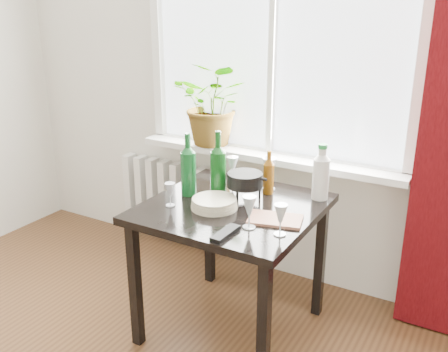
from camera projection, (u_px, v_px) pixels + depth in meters
The scene contains 18 objects.
window at pixel (275, 24), 2.86m from camera, with size 1.72×0.08×1.62m.
windowsill at pixel (266, 156), 3.06m from camera, with size 1.72×0.20×0.04m.
radiator at pixel (172, 199), 3.59m from camera, with size 0.80×0.10×0.55m.
table at pixel (232, 221), 2.58m from camera, with size 0.85×0.85×0.74m.
potted_plant at pixel (215, 104), 3.14m from camera, with size 0.48×0.41×0.53m, color #2E6D1D.
wine_bottle_left at pixel (188, 164), 2.63m from camera, with size 0.08×0.08×0.35m, color #0D461B, non-canonical shape.
wine_bottle_right at pixel (218, 163), 2.62m from camera, with size 0.08×0.08×0.36m, color #0B3B10, non-canonical shape.
bottle_amber at pixel (269, 172), 2.67m from camera, with size 0.06×0.06×0.24m, color brown, non-canonical shape.
cleaning_bottle at pixel (321, 171), 2.58m from camera, with size 0.09×0.09×0.30m, color silver, non-canonical shape.
wineglass_front_right at pixel (249, 212), 2.27m from camera, with size 0.07×0.07×0.16m, color silver, non-canonical shape.
wineglass_far_right at pixel (280, 219), 2.20m from camera, with size 0.06×0.06×0.15m, color silver, non-canonical shape.
wineglass_back_center at pixel (269, 173), 2.73m from camera, with size 0.08×0.08×0.19m, color silver, non-canonical shape.
wineglass_back_left at pixel (233, 169), 2.84m from camera, with size 0.07×0.07×0.16m, color white, non-canonical shape.
wineglass_front_left at pixel (170, 194), 2.52m from camera, with size 0.05×0.05×0.13m, color silver, non-canonical shape.
plate_stack at pixel (214, 203), 2.51m from camera, with size 0.24×0.24×0.05m, color beige.
fondue_pot at pixel (245, 186), 2.60m from camera, with size 0.21×0.18×0.14m, color black, non-canonical shape.
tv_remote at pixel (225, 233), 2.22m from camera, with size 0.05×0.18×0.02m, color black.
cutting_board at pixel (275, 219), 2.37m from camera, with size 0.25×0.16×0.01m, color #955B43.
Camera 1 is at (1.24, -0.51, 1.73)m, focal length 40.00 mm.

